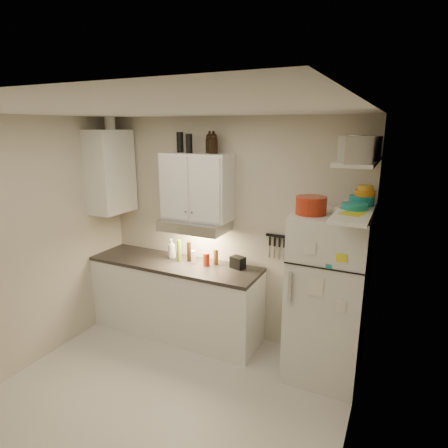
% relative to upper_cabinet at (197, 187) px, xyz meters
% --- Properties ---
extents(floor, '(3.20, 3.00, 0.02)m').
position_rel_upper_cabinet_xyz_m(floor, '(0.30, -1.33, -1.84)').
color(floor, beige).
rests_on(floor, ground).
extents(ceiling, '(3.20, 3.00, 0.02)m').
position_rel_upper_cabinet_xyz_m(ceiling, '(0.30, -1.33, 0.78)').
color(ceiling, white).
rests_on(ceiling, ground).
extents(back_wall, '(3.20, 0.02, 2.60)m').
position_rel_upper_cabinet_xyz_m(back_wall, '(0.30, 0.18, -0.53)').
color(back_wall, beige).
rests_on(back_wall, ground).
extents(left_wall, '(0.02, 3.00, 2.60)m').
position_rel_upper_cabinet_xyz_m(left_wall, '(-1.31, -1.33, -0.53)').
color(left_wall, beige).
rests_on(left_wall, ground).
extents(right_wall, '(0.02, 3.00, 2.60)m').
position_rel_upper_cabinet_xyz_m(right_wall, '(1.91, -1.33, -0.53)').
color(right_wall, beige).
rests_on(right_wall, ground).
extents(base_cabinet, '(2.10, 0.60, 0.88)m').
position_rel_upper_cabinet_xyz_m(base_cabinet, '(-0.25, -0.14, -1.39)').
color(base_cabinet, white).
rests_on(base_cabinet, floor).
extents(countertop, '(2.10, 0.62, 0.04)m').
position_rel_upper_cabinet_xyz_m(countertop, '(-0.25, -0.14, -0.93)').
color(countertop, '#2B2725').
rests_on(countertop, base_cabinet).
extents(upper_cabinet, '(0.80, 0.33, 0.75)m').
position_rel_upper_cabinet_xyz_m(upper_cabinet, '(0.00, 0.00, 0.00)').
color(upper_cabinet, white).
rests_on(upper_cabinet, back_wall).
extents(side_cabinet, '(0.33, 0.55, 1.00)m').
position_rel_upper_cabinet_xyz_m(side_cabinet, '(-1.14, -0.14, 0.12)').
color(side_cabinet, white).
rests_on(side_cabinet, left_wall).
extents(range_hood, '(0.76, 0.46, 0.12)m').
position_rel_upper_cabinet_xyz_m(range_hood, '(0.00, -0.06, -0.44)').
color(range_hood, silver).
rests_on(range_hood, back_wall).
extents(fridge, '(0.70, 0.68, 1.70)m').
position_rel_upper_cabinet_xyz_m(fridge, '(1.55, -0.18, -0.98)').
color(fridge, silver).
rests_on(fridge, floor).
extents(shelf_hi, '(0.30, 0.95, 0.03)m').
position_rel_upper_cabinet_xyz_m(shelf_hi, '(1.75, -0.31, 0.38)').
color(shelf_hi, white).
rests_on(shelf_hi, right_wall).
extents(shelf_lo, '(0.30, 0.95, 0.03)m').
position_rel_upper_cabinet_xyz_m(shelf_lo, '(1.75, -0.31, -0.07)').
color(shelf_lo, white).
rests_on(shelf_lo, right_wall).
extents(knife_strip, '(0.42, 0.02, 0.03)m').
position_rel_upper_cabinet_xyz_m(knife_strip, '(1.00, 0.15, -0.51)').
color(knife_strip, black).
rests_on(knife_strip, back_wall).
extents(dutch_oven, '(0.34, 0.34, 0.16)m').
position_rel_upper_cabinet_xyz_m(dutch_oven, '(1.36, -0.28, -0.04)').
color(dutch_oven, '#9D2812').
rests_on(dutch_oven, fridge).
extents(book_stack, '(0.24, 0.27, 0.08)m').
position_rel_upper_cabinet_xyz_m(book_stack, '(1.75, -0.42, -0.09)').
color(book_stack, yellow).
rests_on(book_stack, fridge).
extents(spice_jar, '(0.06, 0.06, 0.09)m').
position_rel_upper_cabinet_xyz_m(spice_jar, '(1.59, -0.26, -0.08)').
color(spice_jar, silver).
rests_on(spice_jar, fridge).
extents(stock_pot, '(0.36, 0.36, 0.20)m').
position_rel_upper_cabinet_xyz_m(stock_pot, '(1.72, -0.07, 0.49)').
color(stock_pot, silver).
rests_on(stock_pot, shelf_hi).
extents(tin_a, '(0.23, 0.22, 0.20)m').
position_rel_upper_cabinet_xyz_m(tin_a, '(1.80, -0.42, 0.49)').
color(tin_a, '#AAAAAD').
rests_on(tin_a, shelf_hi).
extents(tin_b, '(0.27, 0.27, 0.20)m').
position_rel_upper_cabinet_xyz_m(tin_b, '(1.75, -0.69, 0.49)').
color(tin_b, '#AAAAAD').
rests_on(tin_b, shelf_hi).
extents(bowl_teal, '(0.22, 0.22, 0.09)m').
position_rel_upper_cabinet_xyz_m(bowl_teal, '(1.77, -0.03, -0.01)').
color(bowl_teal, teal).
rests_on(bowl_teal, shelf_lo).
extents(bowl_orange, '(0.18, 0.18, 0.05)m').
position_rel_upper_cabinet_xyz_m(bowl_orange, '(1.80, -0.03, 0.07)').
color(bowl_orange, orange).
rests_on(bowl_orange, bowl_teal).
extents(bowl_yellow, '(0.14, 0.14, 0.04)m').
position_rel_upper_cabinet_xyz_m(bowl_yellow, '(1.80, -0.03, 0.12)').
color(bowl_yellow, gold).
rests_on(bowl_yellow, bowl_orange).
extents(plates, '(0.28, 0.28, 0.06)m').
position_rel_upper_cabinet_xyz_m(plates, '(1.74, -0.25, -0.02)').
color(plates, teal).
rests_on(plates, shelf_lo).
extents(growler_a, '(0.11, 0.11, 0.22)m').
position_rel_upper_cabinet_xyz_m(growler_a, '(0.15, 0.04, 0.49)').
color(growler_a, black).
rests_on(growler_a, upper_cabinet).
extents(growler_b, '(0.10, 0.10, 0.22)m').
position_rel_upper_cabinet_xyz_m(growler_b, '(0.21, 0.01, 0.49)').
color(growler_b, black).
rests_on(growler_b, upper_cabinet).
extents(thermos_a, '(0.09, 0.09, 0.21)m').
position_rel_upper_cabinet_xyz_m(thermos_a, '(-0.07, -0.03, 0.48)').
color(thermos_a, black).
rests_on(thermos_a, upper_cabinet).
extents(thermos_b, '(0.09, 0.09, 0.23)m').
position_rel_upper_cabinet_xyz_m(thermos_b, '(-0.23, 0.03, 0.49)').
color(thermos_b, black).
rests_on(thermos_b, upper_cabinet).
extents(side_jar, '(0.16, 0.16, 0.16)m').
position_rel_upper_cabinet_xyz_m(side_jar, '(-1.07, -0.15, 0.71)').
color(side_jar, silver).
rests_on(side_jar, side_cabinet).
extents(soap_bottle, '(0.13, 0.13, 0.27)m').
position_rel_upper_cabinet_xyz_m(soap_bottle, '(-0.36, -0.03, -0.77)').
color(soap_bottle, white).
rests_on(soap_bottle, countertop).
extents(pepper_mill, '(0.08, 0.08, 0.18)m').
position_rel_upper_cabinet_xyz_m(pepper_mill, '(0.23, 0.01, -0.81)').
color(pepper_mill, brown).
rests_on(pepper_mill, countertop).
extents(oil_bottle, '(0.06, 0.06, 0.27)m').
position_rel_upper_cabinet_xyz_m(oil_bottle, '(-0.21, -0.08, -0.77)').
color(oil_bottle, '#59721C').
rests_on(oil_bottle, countertop).
extents(vinegar_bottle, '(0.06, 0.06, 0.24)m').
position_rel_upper_cabinet_xyz_m(vinegar_bottle, '(-0.11, -0.03, -0.78)').
color(vinegar_bottle, black).
rests_on(vinegar_bottle, countertop).
extents(clear_bottle, '(0.06, 0.06, 0.16)m').
position_rel_upper_cabinet_xyz_m(clear_bottle, '(-0.03, -0.07, -0.83)').
color(clear_bottle, silver).
rests_on(clear_bottle, countertop).
extents(red_jar, '(0.09, 0.09, 0.15)m').
position_rel_upper_cabinet_xyz_m(red_jar, '(0.15, -0.07, -0.83)').
color(red_jar, '#9D2812').
rests_on(red_jar, countertop).
extents(caddy, '(0.18, 0.15, 0.14)m').
position_rel_upper_cabinet_xyz_m(caddy, '(0.50, 0.02, -0.84)').
color(caddy, black).
rests_on(caddy, countertop).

